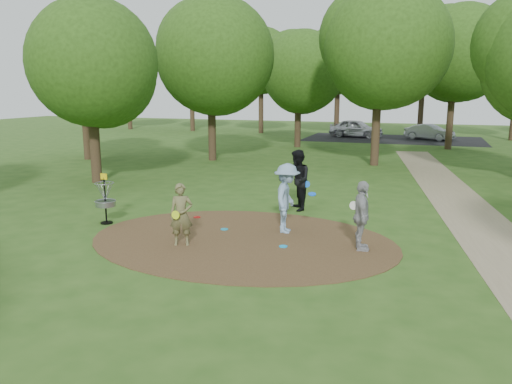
% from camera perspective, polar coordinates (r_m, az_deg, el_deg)
% --- Properties ---
extents(ground, '(100.00, 100.00, 0.00)m').
position_cam_1_polar(ground, '(13.54, -1.64, -5.54)').
color(ground, '#2D5119').
rests_on(ground, ground).
extents(dirt_clearing, '(8.40, 8.40, 0.02)m').
position_cam_1_polar(dirt_clearing, '(13.54, -1.64, -5.50)').
color(dirt_clearing, '#47301C').
rests_on(dirt_clearing, ground).
extents(footpath, '(7.55, 39.89, 0.01)m').
position_cam_1_polar(footpath, '(14.80, 25.78, -5.20)').
color(footpath, '#8C7A5B').
rests_on(footpath, ground).
extents(parking_lot, '(14.00, 8.00, 0.01)m').
position_cam_1_polar(parking_lot, '(42.38, 15.37, 5.86)').
color(parking_lot, black).
rests_on(parking_lot, ground).
extents(player_observer_with_disc, '(0.70, 0.59, 1.64)m').
position_cam_1_polar(player_observer_with_disc, '(13.05, -8.53, -2.59)').
color(player_observer_with_disc, brown).
rests_on(player_observer_with_disc, ground).
extents(player_throwing_with_disc, '(1.27, 1.34, 1.98)m').
position_cam_1_polar(player_throwing_with_disc, '(14.05, 3.54, -0.75)').
color(player_throwing_with_disc, '#7E9EBD').
rests_on(player_throwing_with_disc, ground).
extents(player_walking_with_disc, '(1.14, 1.24, 2.05)m').
position_cam_1_polar(player_walking_with_disc, '(16.70, 4.74, 1.34)').
color(player_walking_with_disc, black).
rests_on(player_walking_with_disc, ground).
extents(player_waiting_with_disc, '(0.65, 1.12, 1.78)m').
position_cam_1_polar(player_waiting_with_disc, '(12.77, 11.97, -2.71)').
color(player_waiting_with_disc, '#9A9A9D').
rests_on(player_waiting_with_disc, ground).
extents(disc_ground_cyan, '(0.22, 0.22, 0.02)m').
position_cam_1_polar(disc_ground_cyan, '(14.50, -3.64, -4.27)').
color(disc_ground_cyan, '#1797BF').
rests_on(disc_ground_cyan, dirt_clearing).
extents(disc_ground_blue, '(0.22, 0.22, 0.02)m').
position_cam_1_polar(disc_ground_blue, '(12.96, 3.13, -6.22)').
color(disc_ground_blue, '#0EA6F0').
rests_on(disc_ground_blue, dirt_clearing).
extents(disc_ground_red, '(0.22, 0.22, 0.02)m').
position_cam_1_polar(disc_ground_red, '(15.93, -6.76, -2.86)').
color(disc_ground_red, red).
rests_on(disc_ground_red, dirt_clearing).
extents(car_left, '(4.70, 2.67, 1.51)m').
position_cam_1_polar(car_left, '(43.08, 11.38, 7.14)').
color(car_left, '#AEAEB6').
rests_on(car_left, ground).
extents(car_right, '(4.00, 2.73, 1.25)m').
position_cam_1_polar(car_right, '(42.48, 19.21, 6.49)').
color(car_right, '#A7A8AE').
rests_on(car_right, ground).
extents(disc_golf_basket, '(0.63, 0.63, 1.54)m').
position_cam_1_polar(disc_golf_basket, '(15.67, -16.88, -0.36)').
color(disc_golf_basket, black).
rests_on(disc_golf_basket, ground).
extents(tree_ring, '(36.78, 45.72, 9.22)m').
position_cam_1_polar(tree_ring, '(22.61, 10.70, 14.66)').
color(tree_ring, '#332316').
rests_on(tree_ring, ground).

